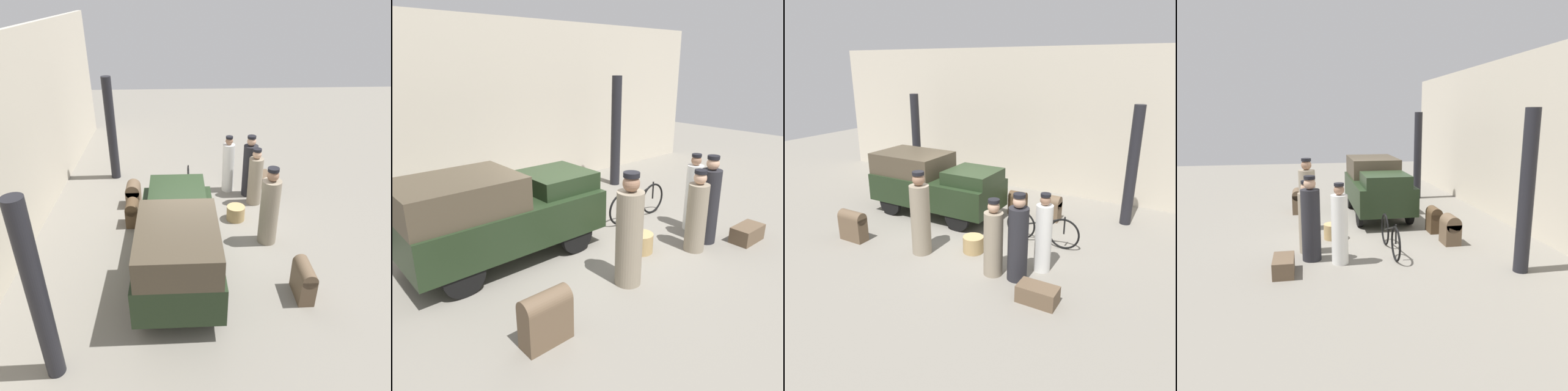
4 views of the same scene
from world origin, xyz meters
The scene contains 15 objects.
ground_plane centered at (0.00, 0.00, 0.00)m, with size 30.00×30.00×0.00m, color gray.
station_building_facade centered at (0.00, 4.08, 2.25)m, with size 16.00×0.15×4.50m.
canopy_pillar_left centered at (-3.63, 2.54, 1.54)m, with size 0.28×0.28×3.08m.
canopy_pillar_right centered at (3.28, 2.54, 1.54)m, with size 0.28×0.28×3.08m.
truck centered at (-1.53, 0.63, 0.92)m, with size 3.57×1.55×1.67m.
bicycle centered at (1.79, 0.31, 0.37)m, with size 1.78×0.04×0.78m.
wicker_basket centered at (0.62, -0.84, 0.18)m, with size 0.46×0.46×0.37m.
porter_with_bicycle centered at (-0.36, -1.43, 0.85)m, with size 0.43×0.43×1.87m.
porter_standing_middle centered at (2.25, -0.83, 0.76)m, with size 0.34×0.34×1.65m.
porter_carrying_trunk centered at (1.45, -1.46, 0.72)m, with size 0.38×0.38×1.59m.
conductor_in_dark_uniform centered at (1.95, -1.39, 0.81)m, with size 0.39×0.39×1.76m.
suitcase_black_upright centered at (2.59, -1.93, 0.16)m, with size 0.71×0.39×0.32m.
trunk_wicker_pale centered at (1.48, 1.82, 0.36)m, with size 0.48×0.37×0.69m.
suitcase_tan_flat centered at (-2.17, -1.73, 0.39)m, with size 0.66×0.30×0.73m.
trunk_large_brown centered at (0.52, 1.75, 0.35)m, with size 0.46×0.31×0.66m.
Camera 3 is at (4.59, -7.42, 3.99)m, focal length 35.00 mm.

